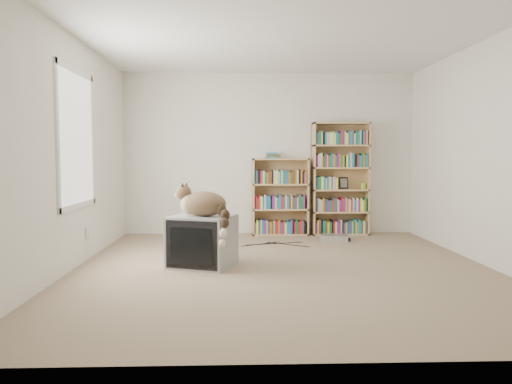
{
  "coord_description": "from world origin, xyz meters",
  "views": [
    {
      "loc": [
        -0.48,
        -5.31,
        1.2
      ],
      "look_at": [
        -0.26,
        1.0,
        0.76
      ],
      "focal_mm": 35.0,
      "sensor_mm": 36.0,
      "label": 1
    }
  ],
  "objects_px": {
    "crt_tv": "(203,241)",
    "bookcase_short": "(280,200)",
    "cat": "(207,207)",
    "bookcase_tall": "(340,181)",
    "dvd_player": "(335,238)"
  },
  "relations": [
    {
      "from": "cat",
      "to": "dvd_player",
      "type": "distance_m",
      "value": 2.5
    },
    {
      "from": "crt_tv",
      "to": "bookcase_short",
      "type": "relative_size",
      "value": 0.68
    },
    {
      "from": "crt_tv",
      "to": "bookcase_tall",
      "type": "distance_m",
      "value": 3.01
    },
    {
      "from": "crt_tv",
      "to": "bookcase_tall",
      "type": "bearing_deg",
      "value": 67.77
    },
    {
      "from": "crt_tv",
      "to": "cat",
      "type": "bearing_deg",
      "value": -43.31
    },
    {
      "from": "bookcase_tall",
      "to": "bookcase_short",
      "type": "distance_m",
      "value": 0.97
    },
    {
      "from": "cat",
      "to": "dvd_player",
      "type": "bearing_deg",
      "value": 63.85
    },
    {
      "from": "bookcase_tall",
      "to": "bookcase_short",
      "type": "relative_size",
      "value": 1.46
    },
    {
      "from": "bookcase_tall",
      "to": "cat",
      "type": "bearing_deg",
      "value": -129.67
    },
    {
      "from": "crt_tv",
      "to": "bookcase_short",
      "type": "xyz_separation_m",
      "value": [
        1.04,
        2.21,
        0.26
      ]
    },
    {
      "from": "bookcase_tall",
      "to": "dvd_player",
      "type": "xyz_separation_m",
      "value": [
        -0.19,
        -0.61,
        -0.78
      ]
    },
    {
      "from": "cat",
      "to": "bookcase_tall",
      "type": "distance_m",
      "value": 3.01
    },
    {
      "from": "dvd_player",
      "to": "bookcase_tall",
      "type": "bearing_deg",
      "value": 85.62
    },
    {
      "from": "cat",
      "to": "bookcase_short",
      "type": "xyz_separation_m",
      "value": [
        0.99,
        2.32,
        -0.12
      ]
    },
    {
      "from": "cat",
      "to": "bookcase_tall",
      "type": "relative_size",
      "value": 0.41
    }
  ]
}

